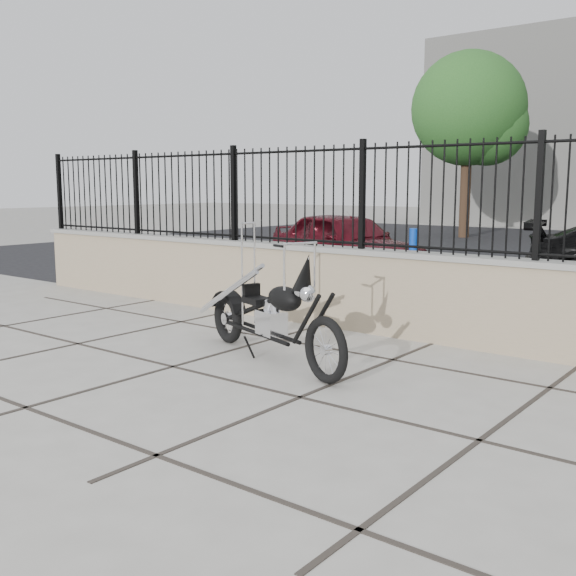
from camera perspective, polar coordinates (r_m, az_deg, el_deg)
The scene contains 7 objects.
ground_plane at distance 5.47m, azimuth 1.02°, elevation -9.26°, with size 90.00×90.00×0.00m, color #99968E.
retaining_wall at distance 7.46m, azimuth 12.70°, elevation -0.85°, with size 14.00×0.36×0.96m, color gray.
iron_fence at distance 7.36m, azimuth 12.98°, elevation 7.48°, with size 14.00×0.08×1.20m, color black.
chopper_motorcycle at distance 6.47m, azimuth -1.64°, elevation -0.31°, with size 2.25×0.40×1.35m, color black, non-canonical shape.
car_red at distance 12.74m, azimuth 4.84°, elevation 3.78°, with size 1.43×3.56×1.21m, color #4F0B14.
bollard_a at distance 10.53m, azimuth 10.50°, elevation 2.17°, with size 0.12×0.12×1.04m, color blue.
tree_left at distance 23.07m, azimuth 15.05°, elevation 14.85°, with size 3.63×3.63×6.13m.
Camera 1 is at (3.14, -4.16, 1.68)m, focal length 42.00 mm.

